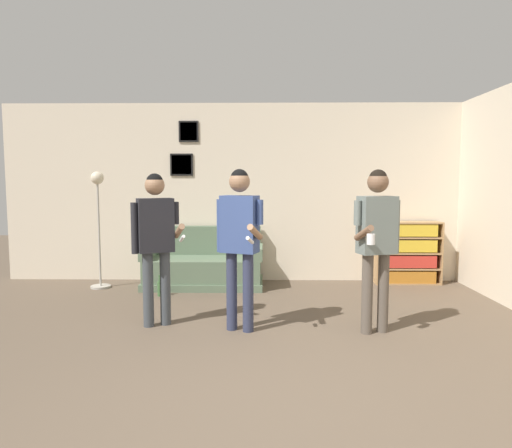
{
  "coord_description": "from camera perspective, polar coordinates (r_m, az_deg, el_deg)",
  "views": [
    {
      "loc": [
        -0.1,
        -2.77,
        1.52
      ],
      "look_at": [
        -0.18,
        2.1,
        1.07
      ],
      "focal_mm": 32.0,
      "sensor_mm": 36.0,
      "label": 1
    }
  ],
  "objects": [
    {
      "name": "bookshelf",
      "position": [
        7.19,
        18.38,
        -3.43
      ],
      "size": [
        0.96,
        0.3,
        0.93
      ],
      "color": "#A87F51",
      "rests_on": "ground_plane"
    },
    {
      "name": "floor_lamp",
      "position": [
        6.84,
        -19.1,
        1.37
      ],
      "size": [
        0.28,
        0.28,
        1.67
      ],
      "color": "#ADA89E",
      "rests_on": "ground_plane"
    },
    {
      "name": "couch",
      "position": [
        6.74,
        -6.5,
        -5.28
      ],
      "size": [
        1.71,
        0.8,
        0.85
      ],
      "color": "#5B7056",
      "rests_on": "ground_plane"
    },
    {
      "name": "bottle_on_floor",
      "position": [
        6.26,
        -11.93,
        -7.82
      ],
      "size": [
        0.07,
        0.07,
        0.28
      ],
      "color": "#3D6638",
      "rests_on": "ground_plane"
    },
    {
      "name": "ground_plane",
      "position": [
        3.16,
        2.87,
        -23.48
      ],
      "size": [
        20.0,
        20.0,
        0.0
      ],
      "primitive_type": "plane",
      "color": "brown"
    },
    {
      "name": "person_player_foreground_center",
      "position": [
        4.59,
        -2.07,
        -1.1
      ],
      "size": [
        0.48,
        0.55,
        1.65
      ],
      "color": "#2D334C",
      "rests_on": "ground_plane"
    },
    {
      "name": "person_watcher_holding_cup",
      "position": [
        4.68,
        14.87,
        -1.2
      ],
      "size": [
        0.48,
        0.5,
        1.64
      ],
      "color": "brown",
      "rests_on": "ground_plane"
    },
    {
      "name": "wall_back",
      "position": [
        7.0,
        1.7,
        3.93
      ],
      "size": [
        8.13,
        0.08,
        2.7
      ],
      "color": "beige",
      "rests_on": "ground_plane"
    },
    {
      "name": "person_player_foreground_left",
      "position": [
        4.87,
        -12.43,
        -1.2
      ],
      "size": [
        0.58,
        0.39,
        1.61
      ],
      "color": "#3D4247",
      "rests_on": "ground_plane"
    }
  ]
}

